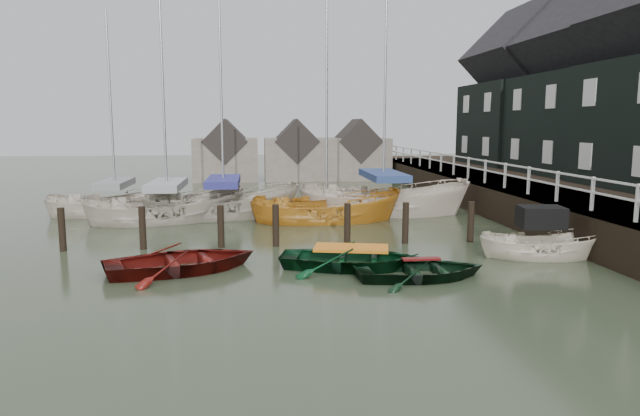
{
  "coord_description": "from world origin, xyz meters",
  "views": [
    {
      "loc": [
        -1.76,
        -15.63,
        4.04
      ],
      "look_at": [
        0.17,
        2.07,
        1.4
      ],
      "focal_mm": 32.0,
      "sensor_mm": 36.0,
      "label": 1
    }
  ],
  "objects": [
    {
      "name": "rowboat_green",
      "position": [
        0.82,
        -0.13,
        0.0
      ],
      "size": [
        4.51,
        3.65,
        0.83
      ],
      "primitive_type": "imported",
      "rotation": [
        0.0,
        0.0,
        1.35
      ],
      "color": "#083217",
      "rests_on": "ground"
    },
    {
      "name": "sailboat_e",
      "position": [
        -8.18,
        10.75,
        0.06
      ],
      "size": [
        6.27,
        4.13,
        10.01
      ],
      "rotation": [
        0.0,
        0.0,
        1.93
      ],
      "color": "beige",
      "rests_on": "ground"
    },
    {
      "name": "sailboat_b",
      "position": [
        -3.26,
        9.24,
        0.06
      ],
      "size": [
        7.19,
        3.88,
        11.28
      ],
      "rotation": [
        0.0,
        0.0,
        1.77
      ],
      "color": "#B9B19E",
      "rests_on": "ground"
    },
    {
      "name": "rowboat_dkgreen",
      "position": [
        2.47,
        -1.4,
        0.0
      ],
      "size": [
        3.59,
        2.65,
        0.72
      ],
      "primitive_type": "imported",
      "rotation": [
        0.0,
        0.0,
        1.62
      ],
      "color": "black",
      "rests_on": "ground"
    },
    {
      "name": "ground",
      "position": [
        0.0,
        0.0,
        0.0
      ],
      "size": [
        120.0,
        120.0,
        0.0
      ],
      "primitive_type": "plane",
      "color": "#2D3723",
      "rests_on": "ground"
    },
    {
      "name": "far_sheds",
      "position": [
        0.83,
        26.0,
        1.86
      ],
      "size": [
        14.0,
        4.08,
        4.39
      ],
      "color": "#665B51",
      "rests_on": "ground"
    },
    {
      "name": "sailboat_d",
      "position": [
        3.86,
        9.46,
        0.06
      ],
      "size": [
        8.08,
        4.43,
        13.42
      ],
      "rotation": [
        0.0,
        0.0,
        1.36
      ],
      "color": "silver",
      "rests_on": "ground"
    },
    {
      "name": "mooring_pilings",
      "position": [
        -1.11,
        3.0,
        0.5
      ],
      "size": [
        13.72,
        0.22,
        1.8
      ],
      "color": "black",
      "rests_on": "ground"
    },
    {
      "name": "sailboat_a",
      "position": [
        -5.54,
        8.47,
        0.06
      ],
      "size": [
        7.04,
        4.41,
        11.38
      ],
      "rotation": [
        0.0,
        0.0,
        1.89
      ],
      "color": "beige",
      "rests_on": "ground"
    },
    {
      "name": "pier",
      "position": [
        9.48,
        10.0,
        0.71
      ],
      "size": [
        3.04,
        32.0,
        2.7
      ],
      "color": "black",
      "rests_on": "ground"
    },
    {
      "name": "motorboat",
      "position": [
        6.8,
        0.48,
        0.12
      ],
      "size": [
        3.99,
        2.0,
        2.28
      ],
      "rotation": [
        0.0,
        0.0,
        1.42
      ],
      "color": "silver",
      "rests_on": "ground"
    },
    {
      "name": "quay_houses",
      "position": [
        14.99,
        8.66,
        5.68
      ],
      "size": [
        6.52,
        28.14,
        10.01
      ],
      "color": "black",
      "rests_on": "ground"
    },
    {
      "name": "land_strip",
      "position": [
        15.0,
        10.0,
        0.0
      ],
      "size": [
        14.0,
        38.0,
        1.5
      ],
      "primitive_type": "cube",
      "color": "black",
      "rests_on": "ground"
    },
    {
      "name": "sailboat_c",
      "position": [
        1.07,
        7.72,
        0.01
      ],
      "size": [
        6.4,
        2.56,
        10.95
      ],
      "rotation": [
        0.0,
        0.0,
        1.6
      ],
      "color": "orange",
      "rests_on": "ground"
    },
    {
      "name": "rowboat_red",
      "position": [
        -3.87,
        0.03,
        0.0
      ],
      "size": [
        4.89,
        4.15,
        0.86
      ],
      "primitive_type": "imported",
      "rotation": [
        0.0,
        0.0,
        1.9
      ],
      "color": "#58100C",
      "rests_on": "ground"
    }
  ]
}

